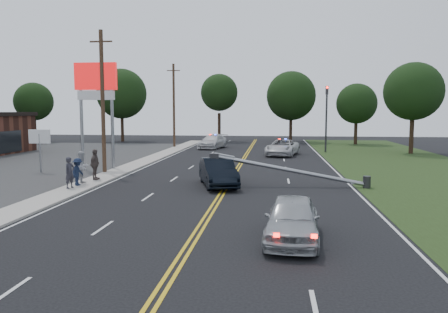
# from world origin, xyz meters

# --- Properties ---
(ground) EXTENTS (120.00, 120.00, 0.00)m
(ground) POSITION_xyz_m (0.00, 0.00, 0.00)
(ground) COLOR black
(ground) RESTS_ON ground
(sidewalk) EXTENTS (1.80, 70.00, 0.12)m
(sidewalk) POSITION_xyz_m (-8.40, 10.00, 0.06)
(sidewalk) COLOR #A6A096
(sidewalk) RESTS_ON ground
(centerline_yellow) EXTENTS (0.36, 80.00, 0.00)m
(centerline_yellow) POSITION_xyz_m (0.00, 10.00, 0.01)
(centerline_yellow) COLOR gold
(centerline_yellow) RESTS_ON ground
(pylon_sign) EXTENTS (3.20, 0.35, 8.00)m
(pylon_sign) POSITION_xyz_m (-10.50, 14.00, 6.00)
(pylon_sign) COLOR gray
(pylon_sign) RESTS_ON ground
(small_sign) EXTENTS (1.60, 0.14, 3.10)m
(small_sign) POSITION_xyz_m (-14.00, 12.00, 2.33)
(small_sign) COLOR gray
(small_sign) RESTS_ON ground
(traffic_signal) EXTENTS (0.28, 0.41, 7.05)m
(traffic_signal) POSITION_xyz_m (8.30, 30.00, 4.21)
(traffic_signal) COLOR #2D2D30
(traffic_signal) RESTS_ON ground
(fallen_streetlight) EXTENTS (9.36, 0.44, 1.91)m
(fallen_streetlight) POSITION_xyz_m (4.19, 8.00, 0.92)
(fallen_streetlight) COLOR #2D2D30
(fallen_streetlight) RESTS_ON ground
(utility_pole_mid) EXTENTS (1.60, 0.28, 10.00)m
(utility_pole_mid) POSITION_xyz_m (-9.20, 12.00, 5.08)
(utility_pole_mid) COLOR #382619
(utility_pole_mid) RESTS_ON ground
(utility_pole_far) EXTENTS (1.60, 0.28, 10.00)m
(utility_pole_far) POSITION_xyz_m (-9.20, 34.00, 5.08)
(utility_pole_far) COLOR #382619
(utility_pole_far) RESTS_ON ground
(tree_4) EXTENTS (5.35, 5.35, 8.41)m
(tree_4) POSITION_xyz_m (-30.96, 40.91, 5.71)
(tree_4) COLOR black
(tree_4) RESTS_ON ground
(tree_5) EXTENTS (7.15, 7.15, 10.45)m
(tree_5) POSITION_xyz_m (-19.08, 43.61, 6.87)
(tree_5) COLOR black
(tree_5) RESTS_ON ground
(tree_6) EXTENTS (5.36, 5.36, 9.75)m
(tree_6) POSITION_xyz_m (-5.17, 45.68, 7.05)
(tree_6) COLOR black
(tree_6) RESTS_ON ground
(tree_7) EXTENTS (6.99, 6.99, 10.06)m
(tree_7) POSITION_xyz_m (5.16, 45.86, 6.55)
(tree_7) COLOR black
(tree_7) RESTS_ON ground
(tree_8) EXTENTS (5.29, 5.29, 8.03)m
(tree_8) POSITION_xyz_m (13.56, 41.86, 5.37)
(tree_8) COLOR black
(tree_8) RESTS_ON ground
(tree_9) EXTENTS (5.95, 5.95, 9.40)m
(tree_9) POSITION_xyz_m (16.98, 29.58, 6.41)
(tree_9) COLOR black
(tree_9) RESTS_ON ground
(crashed_sedan) EXTENTS (3.07, 5.26, 1.64)m
(crashed_sedan) POSITION_xyz_m (-0.52, 7.77, 0.82)
(crashed_sedan) COLOR black
(crashed_sedan) RESTS_ON ground
(waiting_sedan) EXTENTS (2.13, 4.59, 1.52)m
(waiting_sedan) POSITION_xyz_m (3.40, -2.82, 0.76)
(waiting_sedan) COLOR #A8ACB0
(waiting_sedan) RESTS_ON ground
(emergency_a) EXTENTS (3.85, 6.16, 1.59)m
(emergency_a) POSITION_xyz_m (3.63, 26.10, 0.79)
(emergency_a) COLOR silver
(emergency_a) RESTS_ON ground
(emergency_b) EXTENTS (3.39, 5.87, 1.60)m
(emergency_b) POSITION_xyz_m (-4.42, 33.45, 0.80)
(emergency_b) COLOR silver
(emergency_b) RESTS_ON ground
(bystander_a) EXTENTS (0.61, 0.74, 1.75)m
(bystander_a) POSITION_xyz_m (-8.59, 5.43, 1.00)
(bystander_a) COLOR #2A2931
(bystander_a) RESTS_ON sidewalk
(bystander_b) EXTENTS (0.97, 1.11, 1.94)m
(bystander_b) POSITION_xyz_m (-8.61, 7.10, 1.09)
(bystander_b) COLOR #B2B2B7
(bystander_b) RESTS_ON sidewalk
(bystander_c) EXTENTS (0.65, 1.06, 1.59)m
(bystander_c) POSITION_xyz_m (-8.55, 6.35, 0.92)
(bystander_c) COLOR #17213A
(bystander_c) RESTS_ON sidewalk
(bystander_d) EXTENTS (0.49, 1.14, 1.94)m
(bystander_d) POSITION_xyz_m (-8.40, 8.47, 1.09)
(bystander_d) COLOR #564A45
(bystander_d) RESTS_ON sidewalk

